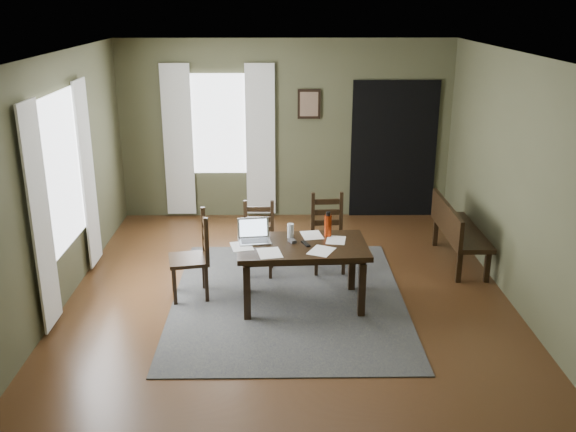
{
  "coord_description": "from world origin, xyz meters",
  "views": [
    {
      "loc": [
        -0.1,
        -6.58,
        3.25
      ],
      "look_at": [
        0.0,
        0.3,
        0.9
      ],
      "focal_mm": 40.0,
      "sensor_mm": 36.0,
      "label": 1
    }
  ],
  "objects_px": {
    "chair_back_right": "(328,234)",
    "chair_back_left": "(258,239)",
    "laptop": "(254,235)",
    "water_bottle": "(328,225)",
    "bench": "(456,228)",
    "chair_end": "(193,257)",
    "dining_table": "(302,252)"
  },
  "relations": [
    {
      "from": "chair_back_left",
      "to": "chair_back_right",
      "type": "height_order",
      "value": "chair_back_right"
    },
    {
      "from": "chair_back_left",
      "to": "chair_back_right",
      "type": "distance_m",
      "value": 0.87
    },
    {
      "from": "dining_table",
      "to": "chair_end",
      "type": "height_order",
      "value": "chair_end"
    },
    {
      "from": "chair_back_right",
      "to": "dining_table",
      "type": "bearing_deg",
      "value": -113.07
    },
    {
      "from": "laptop",
      "to": "dining_table",
      "type": "bearing_deg",
      "value": -21.63
    },
    {
      "from": "chair_back_left",
      "to": "bench",
      "type": "relative_size",
      "value": 0.63
    },
    {
      "from": "bench",
      "to": "chair_end",
      "type": "bearing_deg",
      "value": 106.48
    },
    {
      "from": "chair_back_left",
      "to": "laptop",
      "type": "bearing_deg",
      "value": -89.3
    },
    {
      "from": "water_bottle",
      "to": "laptop",
      "type": "bearing_deg",
      "value": -171.36
    },
    {
      "from": "dining_table",
      "to": "water_bottle",
      "type": "height_order",
      "value": "water_bottle"
    },
    {
      "from": "dining_table",
      "to": "chair_end",
      "type": "xyz_separation_m",
      "value": [
        -1.22,
        0.21,
        -0.14
      ]
    },
    {
      "from": "chair_end",
      "to": "chair_back_right",
      "type": "bearing_deg",
      "value": 105.08
    },
    {
      "from": "dining_table",
      "to": "water_bottle",
      "type": "distance_m",
      "value": 0.45
    },
    {
      "from": "chair_back_left",
      "to": "chair_back_right",
      "type": "xyz_separation_m",
      "value": [
        0.86,
        0.11,
        0.03
      ]
    },
    {
      "from": "dining_table",
      "to": "chair_end",
      "type": "distance_m",
      "value": 1.24
    },
    {
      "from": "dining_table",
      "to": "laptop",
      "type": "xyz_separation_m",
      "value": [
        -0.53,
        0.13,
        0.15
      ]
    },
    {
      "from": "water_bottle",
      "to": "bench",
      "type": "bearing_deg",
      "value": 27.99
    },
    {
      "from": "bench",
      "to": "dining_table",
      "type": "bearing_deg",
      "value": 120.16
    },
    {
      "from": "dining_table",
      "to": "water_bottle",
      "type": "xyz_separation_m",
      "value": [
        0.29,
        0.26,
        0.22
      ]
    },
    {
      "from": "chair_end",
      "to": "water_bottle",
      "type": "height_order",
      "value": "chair_end"
    },
    {
      "from": "chair_back_left",
      "to": "chair_back_right",
      "type": "relative_size",
      "value": 0.93
    },
    {
      "from": "chair_end",
      "to": "chair_back_right",
      "type": "distance_m",
      "value": 1.76
    },
    {
      "from": "chair_back_left",
      "to": "chair_end",
      "type": "bearing_deg",
      "value": -134.23
    },
    {
      "from": "chair_back_right",
      "to": "chair_back_left",
      "type": "bearing_deg",
      "value": -176.22
    },
    {
      "from": "chair_back_left",
      "to": "bench",
      "type": "distance_m",
      "value": 2.52
    },
    {
      "from": "chair_end",
      "to": "laptop",
      "type": "relative_size",
      "value": 2.62
    },
    {
      "from": "laptop",
      "to": "bench",
      "type": "bearing_deg",
      "value": 14.49
    },
    {
      "from": "laptop",
      "to": "chair_back_left",
      "type": "bearing_deg",
      "value": 80.65
    },
    {
      "from": "bench",
      "to": "chair_back_right",
      "type": "bearing_deg",
      "value": 95.98
    },
    {
      "from": "dining_table",
      "to": "bench",
      "type": "height_order",
      "value": "bench"
    },
    {
      "from": "chair_end",
      "to": "laptop",
      "type": "height_order",
      "value": "chair_end"
    },
    {
      "from": "dining_table",
      "to": "chair_back_right",
      "type": "bearing_deg",
      "value": 67.22
    }
  ]
}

